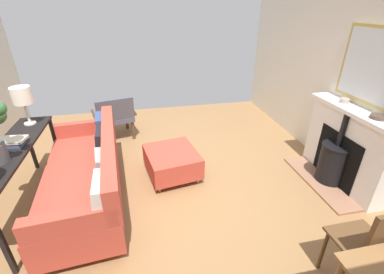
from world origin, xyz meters
TOP-DOWN VIEW (x-y plane):
  - ground_plane at (0.00, 0.00)m, footprint 5.06×5.94m
  - wall_left at (-2.53, 0.00)m, footprint 0.12×5.94m
  - fireplace at (-2.31, 0.27)m, footprint 0.57×1.36m
  - mirror_over_mantel at (-2.44, 0.27)m, footprint 0.04×1.06m
  - mantel_bowl_near at (-2.35, 0.02)m, footprint 0.12×0.12m
  - mantel_bowl_far at (-2.35, 0.55)m, footprint 0.16×0.16m
  - sofa at (0.86, -0.01)m, footprint 0.99×2.09m
  - ottoman at (-0.16, -0.31)m, footprint 0.77×0.83m
  - armchair_accent at (0.64, -1.62)m, footprint 0.79×0.72m
  - console_table at (1.59, -0.00)m, footprint 0.39×1.85m
  - table_lamp_near_end at (1.59, -0.69)m, footprint 0.23×0.23m
  - book_stack at (1.59, -0.12)m, footprint 0.29×0.22m
  - dining_chair_near_fireplace at (-1.43, 1.64)m, footprint 0.40×0.40m

SIDE VIEW (x-z plane):
  - ground_plane at x=0.00m, z-range -0.01..0.00m
  - ottoman at x=-0.16m, z-range 0.04..0.42m
  - sofa at x=0.86m, z-range -0.05..0.78m
  - armchair_accent at x=0.64m, z-range 0.05..0.85m
  - fireplace at x=-2.31m, z-range -0.05..0.97m
  - dining_chair_near_fireplace at x=-1.43m, z-range 0.08..1.01m
  - console_table at x=1.59m, z-range 0.31..1.09m
  - book_stack at x=1.59m, z-range 0.79..0.86m
  - mantel_bowl_far at x=-2.35m, z-range 1.03..1.07m
  - mantel_bowl_near at x=-2.35m, z-range 1.03..1.09m
  - table_lamp_near_end at x=1.59m, z-range 0.90..1.39m
  - wall_left at x=-2.53m, z-range 0.00..2.81m
  - mirror_over_mantel at x=-2.44m, z-range 1.09..1.95m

